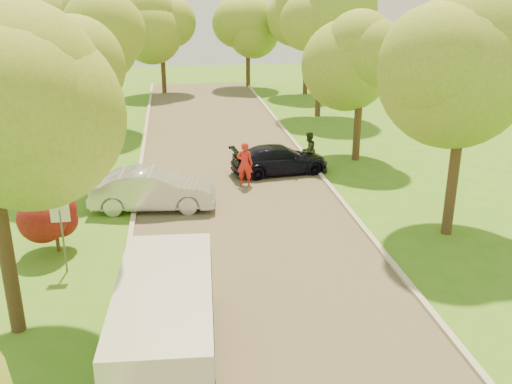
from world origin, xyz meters
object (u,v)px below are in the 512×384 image
skateboarder (177,268)px  person_striped (245,164)px  minivan (166,321)px  silver_sedan (153,189)px  person_olive (309,150)px  street_sign (61,224)px  dark_sedan (280,159)px  longboard (179,298)px

skateboarder → person_striped: person_striped is taller
minivan → silver_sedan: bearing=96.2°
person_olive → person_striped: bearing=-2.1°
street_sign → person_striped: (6.31, 7.01, -0.61)m
minivan → dark_sedan: size_ratio=1.24×
minivan → silver_sedan: 9.66m
minivan → longboard: size_ratio=5.81×
person_striped → silver_sedan: bearing=47.8°
street_sign → minivan: size_ratio=0.40×
dark_sedan → person_olive: bearing=-72.4°
silver_sedan → skateboarder: 7.07m
dark_sedan → skateboarder: (-4.80, -10.66, 0.36)m
skateboarder → street_sign: bearing=-18.8°
silver_sedan → person_striped: 4.40m
minivan → person_olive: bearing=67.9°
skateboarder → person_olive: bearing=-104.1°
dark_sedan → silver_sedan: bearing=116.0°
street_sign → longboard: (3.30, -2.20, -1.46)m
silver_sedan → person_olive: bearing=-53.4°
person_olive → dark_sedan: bearing=-10.4°
longboard → street_sign: bearing=-18.8°
street_sign → skateboarder: 4.01m
minivan → longboard: (0.29, 2.62, -0.96)m
dark_sedan → street_sign: bearing=129.2°
street_sign → person_striped: size_ratio=1.14×
person_striped → person_olive: bearing=-129.3°
minivan → longboard: bearing=86.8°
person_olive → longboard: bearing=25.9°
street_sign → person_olive: bearing=43.6°
street_sign → dark_sedan: size_ratio=0.49×
person_striped → person_olive: person_striped is taller
street_sign → person_striped: 9.45m
silver_sedan → person_olive: size_ratio=2.82×
street_sign → silver_sedan: 5.48m
street_sign → dark_sedan: street_sign is taller
dark_sedan → longboard: bearing=148.8°
person_olive → silver_sedan: bearing=-3.7°
longboard → person_striped: 9.73m
dark_sedan → longboard: (-4.80, -10.66, -0.55)m
dark_sedan → person_olive: person_olive is taller
dark_sedan → person_striped: size_ratio=2.33×
person_striped → street_sign: bearing=65.8°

